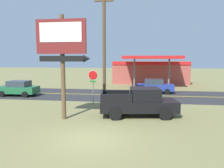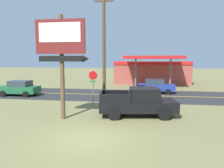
{
  "view_description": "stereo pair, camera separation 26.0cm",
  "coord_description": "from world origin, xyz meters",
  "px_view_note": "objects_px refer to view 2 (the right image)",
  "views": [
    {
      "loc": [
        2.46,
        -9.71,
        3.86
      ],
      "look_at": [
        0.0,
        8.0,
        1.8
      ],
      "focal_mm": 33.69,
      "sensor_mm": 36.0,
      "label": 1
    },
    {
      "loc": [
        2.72,
        -9.67,
        3.86
      ],
      "look_at": [
        0.0,
        8.0,
        1.8
      ],
      "focal_mm": 33.69,
      "sensor_mm": 36.0,
      "label": 2
    }
  ],
  "objects_px": {
    "stop_sign": "(93,81)",
    "utility_pole": "(104,44)",
    "motel_sign": "(62,47)",
    "gas_station": "(151,71)",
    "car_blue_near_lane": "(156,86)",
    "pickup_black_parked_on_lawn": "(139,102)",
    "car_green_mid_lane": "(19,88)"
  },
  "relations": [
    {
      "from": "pickup_black_parked_on_lawn",
      "to": "motel_sign",
      "type": "bearing_deg",
      "value": -162.53
    },
    {
      "from": "pickup_black_parked_on_lawn",
      "to": "gas_station",
      "type": "bearing_deg",
      "value": 85.89
    },
    {
      "from": "stop_sign",
      "to": "gas_station",
      "type": "bearing_deg",
      "value": 72.85
    },
    {
      "from": "pickup_black_parked_on_lawn",
      "to": "car_green_mid_lane",
      "type": "height_order",
      "value": "pickup_black_parked_on_lawn"
    },
    {
      "from": "pickup_black_parked_on_lawn",
      "to": "car_green_mid_lane",
      "type": "bearing_deg",
      "value": 153.66
    },
    {
      "from": "gas_station",
      "to": "car_blue_near_lane",
      "type": "relative_size",
      "value": 2.86
    },
    {
      "from": "motel_sign",
      "to": "stop_sign",
      "type": "relative_size",
      "value": 2.26
    },
    {
      "from": "utility_pole",
      "to": "gas_station",
      "type": "xyz_separation_m",
      "value": [
        4.4,
        18.96,
        -3.2
      ]
    },
    {
      "from": "utility_pole",
      "to": "motel_sign",
      "type": "bearing_deg",
      "value": -116.38
    },
    {
      "from": "gas_station",
      "to": "pickup_black_parked_on_lawn",
      "type": "bearing_deg",
      "value": -94.11
    },
    {
      "from": "motel_sign",
      "to": "utility_pole",
      "type": "distance_m",
      "value": 4.42
    },
    {
      "from": "gas_station",
      "to": "pickup_black_parked_on_lawn",
      "type": "distance_m",
      "value": 21.46
    },
    {
      "from": "stop_sign",
      "to": "car_green_mid_lane",
      "type": "xyz_separation_m",
      "value": [
        -8.93,
        3.05,
        -1.2
      ]
    },
    {
      "from": "stop_sign",
      "to": "utility_pole",
      "type": "distance_m",
      "value": 3.46
    },
    {
      "from": "gas_station",
      "to": "car_green_mid_lane",
      "type": "xyz_separation_m",
      "value": [
        -14.49,
        -14.97,
        -1.11
      ]
    },
    {
      "from": "stop_sign",
      "to": "car_blue_near_lane",
      "type": "xyz_separation_m",
      "value": [
        5.7,
        7.05,
        -1.2
      ]
    },
    {
      "from": "car_green_mid_lane",
      "to": "utility_pole",
      "type": "bearing_deg",
      "value": -21.59
    },
    {
      "from": "motel_sign",
      "to": "pickup_black_parked_on_lawn",
      "type": "relative_size",
      "value": 1.23
    },
    {
      "from": "motel_sign",
      "to": "utility_pole",
      "type": "relative_size",
      "value": 0.69
    },
    {
      "from": "gas_station",
      "to": "pickup_black_parked_on_lawn",
      "type": "xyz_separation_m",
      "value": [
        -1.54,
        -21.38,
        -0.98
      ]
    },
    {
      "from": "gas_station",
      "to": "car_blue_near_lane",
      "type": "bearing_deg",
      "value": -89.29
    },
    {
      "from": "motel_sign",
      "to": "pickup_black_parked_on_lawn",
      "type": "xyz_separation_m",
      "value": [
        4.82,
        1.52,
        -3.67
      ]
    },
    {
      "from": "car_blue_near_lane",
      "to": "car_green_mid_lane",
      "type": "bearing_deg",
      "value": -164.7
    },
    {
      "from": "utility_pole",
      "to": "stop_sign",
      "type": "bearing_deg",
      "value": 140.96
    },
    {
      "from": "utility_pole",
      "to": "pickup_black_parked_on_lawn",
      "type": "height_order",
      "value": "utility_pole"
    },
    {
      "from": "gas_station",
      "to": "car_green_mid_lane",
      "type": "bearing_deg",
      "value": -134.07
    },
    {
      "from": "utility_pole",
      "to": "car_green_mid_lane",
      "type": "distance_m",
      "value": 11.68
    },
    {
      "from": "gas_station",
      "to": "car_blue_near_lane",
      "type": "xyz_separation_m",
      "value": [
        0.14,
        -10.97,
        -1.11
      ]
    },
    {
      "from": "stop_sign",
      "to": "utility_pole",
      "type": "xyz_separation_m",
      "value": [
        1.16,
        -0.94,
        3.12
      ]
    },
    {
      "from": "utility_pole",
      "to": "pickup_black_parked_on_lawn",
      "type": "distance_m",
      "value": 5.62
    },
    {
      "from": "stop_sign",
      "to": "utility_pole",
      "type": "relative_size",
      "value": 0.3
    },
    {
      "from": "stop_sign",
      "to": "gas_station",
      "type": "height_order",
      "value": "gas_station"
    }
  ]
}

